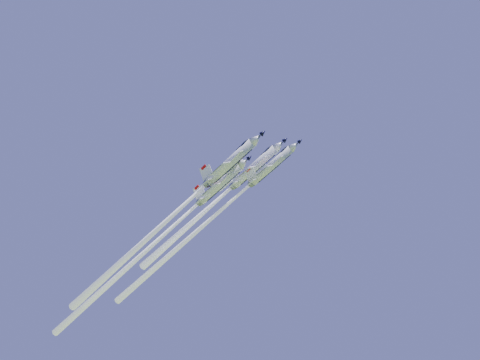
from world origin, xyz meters
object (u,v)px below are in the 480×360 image
Objects in this scene: jet_lead at (206,223)px; jet_slot at (148,249)px; jet_right at (164,223)px; jet_left at (214,203)px.

jet_slot is (-14.10, -4.60, -5.74)m from jet_lead.
jet_right is at bearing 54.61° from jet_slot.
jet_right is at bearing -36.68° from jet_left.
jet_left reaches higher than jet_right.
jet_lead is at bearing -9.21° from jet_left.
jet_lead is 0.94× the size of jet_right.
jet_right is (-5.55, -11.52, -5.60)m from jet_left.
jet_lead reaches higher than jet_slot.
jet_slot is (-8.46, 3.84, -5.36)m from jet_right.
jet_right is at bearing -44.76° from jet_lead.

